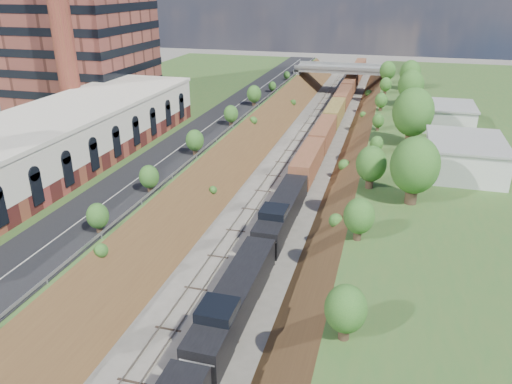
# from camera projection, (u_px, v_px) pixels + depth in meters

# --- Properties ---
(platform_left) EXTENTS (44.00, 180.00, 5.00)m
(platform_left) POSITION_uv_depth(u_px,v_px,m) (107.00, 139.00, 86.15)
(platform_left) COLOR #366027
(platform_left) RESTS_ON ground
(embankment_left) EXTENTS (10.00, 180.00, 10.00)m
(embankment_left) POSITION_uv_depth(u_px,v_px,m) (228.00, 164.00, 81.69)
(embankment_left) COLOR brown
(embankment_left) RESTS_ON ground
(embankment_right) EXTENTS (10.00, 180.00, 10.00)m
(embankment_right) POSITION_uv_depth(u_px,v_px,m) (365.00, 177.00, 76.26)
(embankment_right) COLOR brown
(embankment_right) RESTS_ON ground
(rail_left_track) EXTENTS (1.58, 180.00, 0.18)m
(rail_left_track) POSITION_uv_depth(u_px,v_px,m) (278.00, 168.00, 79.58)
(rail_left_track) COLOR gray
(rail_left_track) RESTS_ON ground
(rail_right_track) EXTENTS (1.58, 180.00, 0.18)m
(rail_right_track) POSITION_uv_depth(u_px,v_px,m) (310.00, 171.00, 78.30)
(rail_right_track) COLOR gray
(rail_right_track) RESTS_ON ground
(road) EXTENTS (8.00, 180.00, 0.10)m
(road) POSITION_uv_depth(u_px,v_px,m) (201.00, 132.00, 80.83)
(road) COLOR black
(road) RESTS_ON platform_left
(guardrail) EXTENTS (0.10, 171.00, 0.70)m
(guardrail) POSITION_uv_depth(u_px,v_px,m) (225.00, 131.00, 79.45)
(guardrail) COLOR #99999E
(guardrail) RESTS_ON platform_left
(commercial_building) EXTENTS (14.30, 62.30, 7.00)m
(commercial_building) POSITION_uv_depth(u_px,v_px,m) (44.00, 145.00, 63.05)
(commercial_building) COLOR maroon
(commercial_building) RESTS_ON platform_left
(smokestack) EXTENTS (3.20, 3.20, 40.00)m
(smokestack) POSITION_uv_depth(u_px,v_px,m) (58.00, 0.00, 74.58)
(smokestack) COLOR maroon
(smokestack) RESTS_ON platform_left
(overpass) EXTENTS (24.50, 8.30, 7.40)m
(overpass) POSITION_uv_depth(u_px,v_px,m) (341.00, 74.00, 132.07)
(overpass) COLOR gray
(overpass) RESTS_ON ground
(white_building_near) EXTENTS (9.00, 12.00, 4.00)m
(white_building_near) POSITION_uv_depth(u_px,v_px,m) (464.00, 157.00, 63.35)
(white_building_near) COLOR silver
(white_building_near) RESTS_ON platform_right
(white_building_far) EXTENTS (8.00, 10.00, 3.60)m
(white_building_far) POSITION_uv_depth(u_px,v_px,m) (447.00, 117.00, 83.07)
(white_building_far) COLOR silver
(white_building_far) RESTS_ON platform_right
(tree_right_large) EXTENTS (5.25, 5.25, 7.61)m
(tree_right_large) POSITION_uv_depth(u_px,v_px,m) (415.00, 166.00, 53.37)
(tree_right_large) COLOR #473323
(tree_right_large) RESTS_ON platform_right
(tree_left_crest) EXTENTS (2.45, 2.45, 3.55)m
(tree_left_crest) POSITION_uv_depth(u_px,v_px,m) (73.00, 236.00, 43.65)
(tree_left_crest) COLOR #473323
(tree_left_crest) RESTS_ON platform_left
(freight_train) EXTENTS (2.93, 165.32, 4.55)m
(freight_train) POSITION_uv_depth(u_px,v_px,m) (329.00, 124.00, 94.82)
(freight_train) COLOR black
(freight_train) RESTS_ON ground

